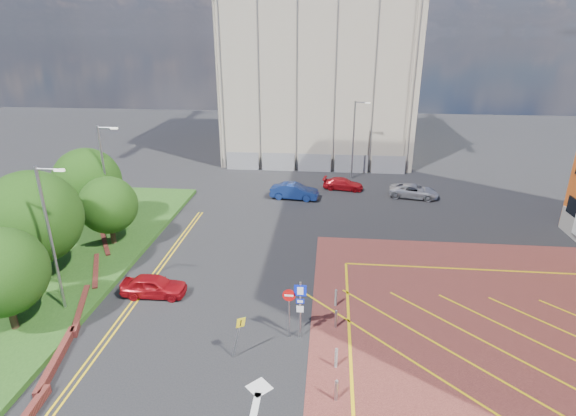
# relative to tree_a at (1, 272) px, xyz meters

# --- Properties ---
(ground) EXTENTS (140.00, 140.00, 0.00)m
(ground) POSITION_rel_tree_a_xyz_m (14.00, 0.00, -3.50)
(ground) COLOR black
(ground) RESTS_ON ground
(grass_bed) EXTENTS (14.00, 32.00, 0.30)m
(grass_bed) POSITION_rel_tree_a_xyz_m (-4.00, 6.00, -3.35)
(grass_bed) COLOR #1F4616
(grass_bed) RESTS_ON ground
(retaining_wall) EXTENTS (6.06, 20.33, 0.40)m
(retaining_wall) POSITION_rel_tree_a_xyz_m (2.20, 2.00, -3.30)
(retaining_wall) COLOR maroon
(retaining_wall) RESTS_ON ground
(tree_a) EXTENTS (4.40, 4.40, 5.41)m
(tree_a) POSITION_rel_tree_a_xyz_m (0.00, 0.00, 0.00)
(tree_a) COLOR #3D2B1C
(tree_a) RESTS_ON grass_bed
(tree_b) EXTENTS (5.60, 5.60, 6.74)m
(tree_b) POSITION_rel_tree_a_xyz_m (-1.50, 5.00, 0.73)
(tree_b) COLOR #3D2B1C
(tree_b) RESTS_ON grass_bed
(tree_c) EXTENTS (4.00, 4.00, 4.90)m
(tree_c) POSITION_rel_tree_a_xyz_m (0.50, 10.00, -0.31)
(tree_c) COLOR #3D2B1C
(tree_c) RESTS_ON grass_bed
(tree_d) EXTENTS (5.00, 5.00, 6.08)m
(tree_d) POSITION_rel_tree_a_xyz_m (-2.50, 13.00, 0.37)
(tree_d) COLOR #3D2B1C
(tree_d) RESTS_ON grass_bed
(lamp_left_near) EXTENTS (1.53, 0.16, 8.00)m
(lamp_left_near) POSITION_rel_tree_a_xyz_m (1.58, 2.00, 1.16)
(lamp_left_near) COLOR #9EA0A8
(lamp_left_near) RESTS_ON grass_bed
(lamp_left_far) EXTENTS (1.53, 0.16, 8.00)m
(lamp_left_far) POSITION_rel_tree_a_xyz_m (-0.42, 12.00, 1.16)
(lamp_left_far) COLOR #9EA0A8
(lamp_left_far) RESTS_ON grass_bed
(lamp_back) EXTENTS (1.53, 0.16, 8.00)m
(lamp_back) POSITION_rel_tree_a_xyz_m (18.08, 28.00, 0.86)
(lamp_back) COLOR #9EA0A8
(lamp_back) RESTS_ON ground
(sign_cluster) EXTENTS (1.17, 0.12, 3.20)m
(sign_cluster) POSITION_rel_tree_a_xyz_m (14.30, 0.98, -1.55)
(sign_cluster) COLOR #9EA0A8
(sign_cluster) RESTS_ON ground
(warning_sign) EXTENTS (0.70, 0.41, 2.25)m
(warning_sign) POSITION_rel_tree_a_xyz_m (11.77, -0.79, -2.07)
(warning_sign) COLOR #9EA0A8
(warning_sign) RESTS_ON ground
(bollard_row) EXTENTS (0.14, 11.14, 0.90)m
(bollard_row) POSITION_rel_tree_a_xyz_m (16.30, -1.67, -3.03)
(bollard_row) COLOR #9EA0A8
(bollard_row) RESTS_ON forecourt
(construction_building) EXTENTS (21.20, 19.20, 22.00)m
(construction_building) POSITION_rel_tree_a_xyz_m (14.00, 40.00, 7.50)
(construction_building) COLOR #B6A995
(construction_building) RESTS_ON ground
(construction_fence) EXTENTS (21.60, 0.06, 2.00)m
(construction_fence) POSITION_rel_tree_a_xyz_m (15.00, 30.00, -2.50)
(construction_fence) COLOR gray
(construction_fence) RESTS_ON ground
(car_red_left) EXTENTS (3.80, 1.62, 1.28)m
(car_red_left) POSITION_rel_tree_a_xyz_m (5.78, 4.07, -2.86)
(car_red_left) COLOR #A20D15
(car_red_left) RESTS_ON ground
(car_blue_back) EXTENTS (4.54, 2.02, 1.45)m
(car_blue_back) POSITION_rel_tree_a_xyz_m (12.53, 21.19, -2.78)
(car_blue_back) COLOR navy
(car_blue_back) RESTS_ON ground
(car_red_back) EXTENTS (4.08, 2.13, 1.13)m
(car_red_back) POSITION_rel_tree_a_xyz_m (17.05, 24.27, -2.94)
(car_red_back) COLOR #AE0E16
(car_red_back) RESTS_ON ground
(car_silver_back) EXTENTS (4.78, 2.82, 1.25)m
(car_silver_back) POSITION_rel_tree_a_xyz_m (23.55, 22.60, -2.88)
(car_silver_back) COLOR #BABAC2
(car_silver_back) RESTS_ON ground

